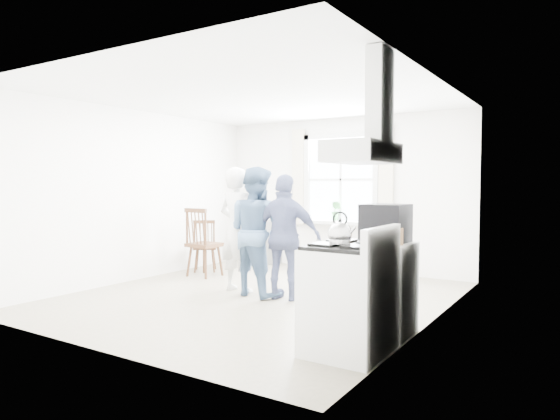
% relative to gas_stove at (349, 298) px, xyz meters
% --- Properties ---
extents(room_shell, '(4.62, 5.12, 2.64)m').
position_rel_gas_stove_xyz_m(room_shell, '(-1.91, 1.35, 0.82)').
color(room_shell, gray).
rests_on(room_shell, ground).
extents(window_assembly, '(1.88, 0.24, 1.70)m').
position_rel_gas_stove_xyz_m(window_assembly, '(-1.91, 3.80, 0.98)').
color(window_assembly, white).
rests_on(window_assembly, room_shell).
extents(range_hood, '(0.45, 0.76, 0.94)m').
position_rel_gas_stove_xyz_m(range_hood, '(0.16, -0.00, 1.42)').
color(range_hood, silver).
rests_on(range_hood, room_shell).
extents(shelf_unit, '(0.40, 0.30, 0.80)m').
position_rel_gas_stove_xyz_m(shelf_unit, '(-3.31, 3.68, -0.08)').
color(shelf_unit, gray).
rests_on(shelf_unit, ground).
extents(gas_stove, '(0.68, 0.76, 1.12)m').
position_rel_gas_stove_xyz_m(gas_stove, '(0.00, 0.00, 0.00)').
color(gas_stove, white).
rests_on(gas_stove, ground).
extents(kettle, '(0.21, 0.21, 0.29)m').
position_rel_gas_stove_xyz_m(kettle, '(-0.04, -0.11, 0.56)').
color(kettle, silver).
rests_on(kettle, gas_stove).
extents(low_cabinet, '(0.50, 0.55, 0.90)m').
position_rel_gas_stove_xyz_m(low_cabinet, '(0.07, 0.70, -0.03)').
color(low_cabinet, silver).
rests_on(low_cabinet, ground).
extents(stereo_stack, '(0.44, 0.39, 0.38)m').
position_rel_gas_stove_xyz_m(stereo_stack, '(0.04, 0.76, 0.60)').
color(stereo_stack, black).
rests_on(stereo_stack, low_cabinet).
extents(cardboard_box, '(0.29, 0.26, 0.16)m').
position_rel_gas_stove_xyz_m(cardboard_box, '(0.14, 0.61, 0.50)').
color(cardboard_box, '#966D48').
rests_on(cardboard_box, low_cabinet).
extents(windsor_chair_a, '(0.51, 0.51, 0.88)m').
position_rel_gas_stove_xyz_m(windsor_chair_a, '(-3.71, 2.37, 0.05)').
color(windsor_chair_a, '#412514').
rests_on(windsor_chair_a, ground).
extents(windsor_chair_b, '(0.49, 0.48, 1.10)m').
position_rel_gas_stove_xyz_m(windsor_chair_b, '(-3.48, 1.98, 0.19)').
color(windsor_chair_b, '#412514').
rests_on(windsor_chair_b, ground).
extents(person_left, '(0.67, 0.67, 1.70)m').
position_rel_gas_stove_xyz_m(person_left, '(-2.33, 1.47, 0.37)').
color(person_left, silver).
rests_on(person_left, ground).
extents(person_mid, '(0.95, 0.95, 1.70)m').
position_rel_gas_stove_xyz_m(person_mid, '(-2.00, 1.42, 0.37)').
color(person_mid, slate).
rests_on(person_mid, ground).
extents(person_right, '(1.09, 1.09, 1.60)m').
position_rel_gas_stove_xyz_m(person_right, '(-1.53, 1.41, 0.32)').
color(person_right, navy).
rests_on(person_right, ground).
extents(potted_plant, '(0.24, 0.24, 0.33)m').
position_rel_gas_stove_xyz_m(potted_plant, '(-1.94, 3.71, 0.53)').
color(potted_plant, '#327136').
rests_on(potted_plant, window_assembly).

